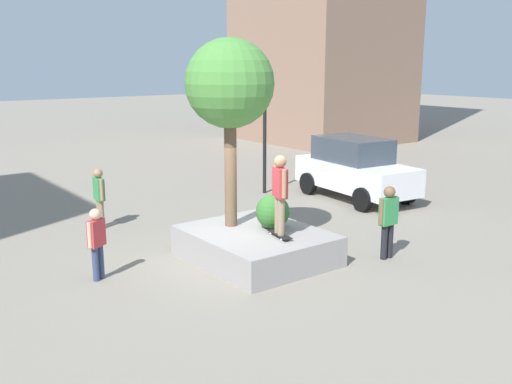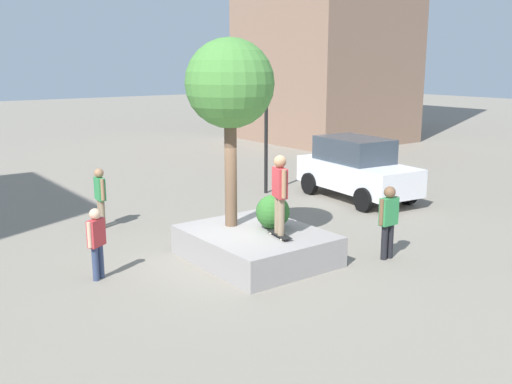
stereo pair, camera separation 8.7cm
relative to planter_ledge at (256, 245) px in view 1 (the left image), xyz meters
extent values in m
plane|color=gray|center=(-0.36, -0.35, -0.33)|extent=(120.00, 120.00, 0.00)
cube|color=gray|center=(0.00, 0.00, 0.00)|extent=(3.16, 2.61, 0.67)
cylinder|color=brown|center=(-0.72, -0.18, 1.69)|extent=(0.28, 0.28, 2.70)
sphere|color=#4C8C3D|center=(-0.72, -0.18, 3.59)|extent=(1.99, 1.99, 1.99)
sphere|color=#2D6628|center=(0.04, 0.45, 0.72)|extent=(0.78, 0.78, 0.78)
cube|color=black|center=(0.67, 0.13, 0.40)|extent=(0.83, 0.36, 0.02)
sphere|color=beige|center=(0.94, 0.16, 0.36)|extent=(0.06, 0.06, 0.06)
sphere|color=beige|center=(0.91, 0.00, 0.36)|extent=(0.06, 0.06, 0.06)
sphere|color=beige|center=(0.44, 0.26, 0.36)|extent=(0.06, 0.06, 0.06)
sphere|color=beige|center=(0.41, 0.10, 0.36)|extent=(0.06, 0.06, 0.06)
cylinder|color=#847056|center=(0.58, 0.16, 0.82)|extent=(0.15, 0.15, 0.82)
cylinder|color=#847056|center=(0.77, 0.10, 0.82)|extent=(0.15, 0.15, 0.82)
cube|color=#B23338|center=(0.67, 0.13, 1.54)|extent=(0.50, 0.33, 0.64)
cylinder|color=#9E7251|center=(0.44, 0.21, 1.56)|extent=(0.10, 0.10, 0.60)
cylinder|color=#9E7251|center=(0.90, 0.05, 1.56)|extent=(0.10, 0.10, 0.60)
sphere|color=#9E7251|center=(0.67, 0.13, 2.00)|extent=(0.27, 0.27, 0.27)
cube|color=white|center=(-2.79, 6.18, 0.46)|extent=(4.44, 2.23, 0.86)
cube|color=#38424C|center=(-3.01, 6.20, 1.27)|extent=(2.55, 1.82, 0.77)
cylinder|color=black|center=(-1.34, 6.93, 0.03)|extent=(0.75, 0.29, 0.73)
cylinder|color=black|center=(-1.52, 5.14, 0.03)|extent=(0.75, 0.29, 0.73)
cylinder|color=black|center=(-4.06, 7.21, 0.03)|extent=(0.75, 0.29, 0.73)
cylinder|color=black|center=(-4.25, 5.43, 0.03)|extent=(0.75, 0.29, 0.73)
cylinder|color=black|center=(-5.27, 4.34, 1.29)|extent=(0.12, 0.12, 3.26)
cube|color=black|center=(-5.27, 4.34, 3.35)|extent=(0.31, 0.28, 0.85)
sphere|color=red|center=(-5.29, 4.19, 3.59)|extent=(0.14, 0.14, 0.14)
sphere|color=gold|center=(-5.29, 4.19, 3.31)|extent=(0.14, 0.14, 0.14)
sphere|color=green|center=(-5.29, 4.19, 3.03)|extent=(0.14, 0.14, 0.14)
cylinder|color=black|center=(1.73, 2.33, 0.06)|extent=(0.15, 0.15, 0.80)
cylinder|color=black|center=(1.73, 2.52, 0.06)|extent=(0.15, 0.15, 0.80)
cube|color=#338C4C|center=(1.73, 2.42, 0.78)|extent=(0.20, 0.45, 0.62)
cylinder|color=brown|center=(1.73, 2.19, 0.79)|extent=(0.10, 0.10, 0.59)
cylinder|color=brown|center=(1.74, 2.66, 0.79)|extent=(0.10, 0.10, 0.59)
sphere|color=brown|center=(1.73, 2.42, 1.22)|extent=(0.26, 0.26, 0.26)
cylinder|color=navy|center=(-1.01, -3.26, 0.02)|extent=(0.13, 0.13, 0.71)
cylinder|color=navy|center=(-0.92, -3.40, 0.02)|extent=(0.13, 0.13, 0.71)
cube|color=#B23338|center=(-0.96, -3.33, 0.66)|extent=(0.36, 0.43, 0.56)
cylinder|color=#D8AD8C|center=(-1.07, -3.15, 0.67)|extent=(0.09, 0.09, 0.53)
cylinder|color=#D8AD8C|center=(-0.85, -3.51, 0.67)|extent=(0.09, 0.09, 0.53)
sphere|color=#D8AD8C|center=(-0.96, -3.33, 1.06)|extent=(0.23, 0.23, 0.23)
cylinder|color=#847056|center=(-4.48, -1.80, 0.05)|extent=(0.14, 0.14, 0.77)
cylinder|color=#847056|center=(-4.67, -1.79, 0.05)|extent=(0.14, 0.14, 0.77)
cube|color=#338C4C|center=(-4.57, -1.80, 0.74)|extent=(0.45, 0.21, 0.60)
cylinder|color=#9E7251|center=(-4.35, -1.81, 0.75)|extent=(0.09, 0.09, 0.57)
cylinder|color=#9E7251|center=(-4.80, -1.78, 0.75)|extent=(0.09, 0.09, 0.57)
sphere|color=#9E7251|center=(-4.57, -1.80, 1.16)|extent=(0.25, 0.25, 0.25)
camera|label=1|loc=(9.96, -7.52, 4.05)|focal=40.60mm
camera|label=2|loc=(10.01, -7.45, 4.05)|focal=40.60mm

